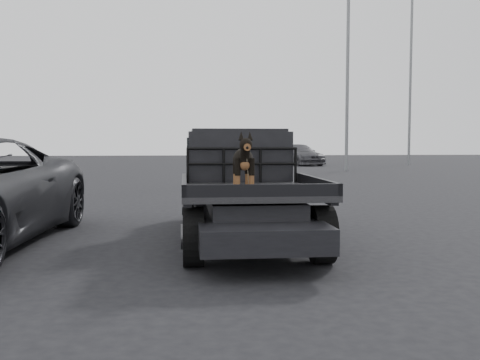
{
  "coord_description": "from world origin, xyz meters",
  "views": [
    {
      "loc": [
        -0.51,
        -6.55,
        1.56
      ],
      "look_at": [
        0.13,
        -0.42,
        1.13
      ],
      "focal_mm": 40.0,
      "sensor_mm": 36.0,
      "label": 1
    }
  ],
  "objects_px": {
    "flatbed_ute": "(244,212)",
    "dog": "(243,164)",
    "distant_car_b": "(298,155)",
    "floodlight_far": "(411,52)",
    "floodlight_mid": "(348,37)"
  },
  "relations": [
    {
      "from": "flatbed_ute",
      "to": "dog",
      "type": "xyz_separation_m",
      "value": [
        -0.17,
        -1.52,
        0.83
      ]
    },
    {
      "from": "dog",
      "to": "distant_car_b",
      "type": "height_order",
      "value": "dog"
    },
    {
      "from": "dog",
      "to": "floodlight_far",
      "type": "distance_m",
      "value": 33.9
    },
    {
      "from": "floodlight_mid",
      "to": "floodlight_far",
      "type": "distance_m",
      "value": 10.27
    },
    {
      "from": "flatbed_ute",
      "to": "floodlight_far",
      "type": "bearing_deg",
      "value": 61.98
    },
    {
      "from": "dog",
      "to": "floodlight_mid",
      "type": "distance_m",
      "value": 24.28
    },
    {
      "from": "dog",
      "to": "floodlight_mid",
      "type": "xyz_separation_m",
      "value": [
        8.22,
        22.04,
        6.04
      ]
    },
    {
      "from": "dog",
      "to": "floodlight_far",
      "type": "xyz_separation_m",
      "value": [
        15.12,
        29.62,
        6.61
      ]
    },
    {
      "from": "flatbed_ute",
      "to": "floodlight_far",
      "type": "relative_size",
      "value": 0.37
    },
    {
      "from": "distant_car_b",
      "to": "floodlight_mid",
      "type": "relative_size",
      "value": 0.37
    },
    {
      "from": "dog",
      "to": "floodlight_mid",
      "type": "bearing_deg",
      "value": 69.56
    },
    {
      "from": "flatbed_ute",
      "to": "floodlight_far",
      "type": "height_order",
      "value": "floodlight_far"
    },
    {
      "from": "flatbed_ute",
      "to": "floodlight_mid",
      "type": "xyz_separation_m",
      "value": [
        8.04,
        20.52,
        6.87
      ]
    },
    {
      "from": "distant_car_b",
      "to": "floodlight_far",
      "type": "height_order",
      "value": "floodlight_far"
    },
    {
      "from": "distant_car_b",
      "to": "floodlight_far",
      "type": "bearing_deg",
      "value": -18.78
    }
  ]
}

